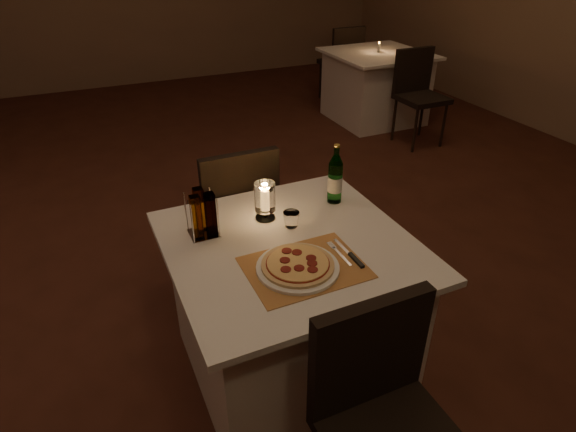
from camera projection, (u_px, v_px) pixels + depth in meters
name	position (u px, v px, depth m)	size (l,w,h in m)	color
floor	(221.00, 310.00, 2.75)	(8.00, 10.00, 0.02)	#482117
main_table	(290.00, 310.00, 2.19)	(1.00, 1.00, 0.74)	silver
chair_near	(382.00, 406.00, 1.54)	(0.42, 0.42, 0.90)	black
chair_far	(236.00, 206.00, 2.66)	(0.42, 0.42, 0.90)	black
placemat	(305.00, 267.00, 1.85)	(0.45, 0.34, 0.00)	#B5783E
plate	(298.00, 268.00, 1.84)	(0.32, 0.32, 0.01)	white
pizza	(298.00, 264.00, 1.83)	(0.28, 0.28, 0.02)	#D8B77F
fork	(338.00, 252.00, 1.94)	(0.02, 0.18, 0.00)	silver
knife	(353.00, 257.00, 1.90)	(0.02, 0.22, 0.01)	black
tumbler	(291.00, 219.00, 2.10)	(0.07, 0.07, 0.07)	white
water_bottle	(335.00, 179.00, 2.25)	(0.07, 0.07, 0.29)	#61B561
hurricane_candle	(265.00, 198.00, 2.12)	(0.09, 0.09, 0.18)	white
cruet_caddy	(203.00, 216.00, 2.00)	(0.12, 0.12, 0.21)	white
neighbor_table_right	(375.00, 86.00, 5.32)	(1.00, 1.00, 0.74)	silver
neighbor_chair_ra	(418.00, 87.00, 4.67)	(0.42, 0.42, 0.90)	black
neighbor_chair_rb	(344.00, 57.00, 5.79)	(0.42, 0.42, 0.90)	black
neighbor_candle_right	(379.00, 48.00, 5.10)	(0.03, 0.03, 0.11)	white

